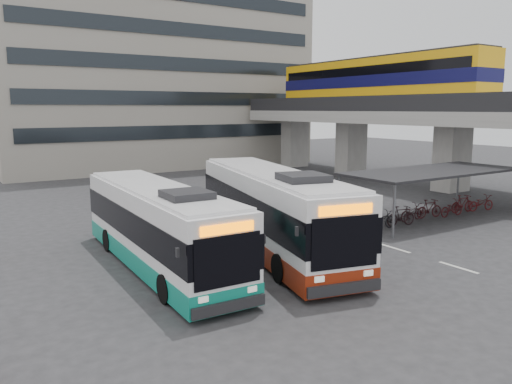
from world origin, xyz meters
TOP-DOWN VIEW (x-y plane):
  - ground at (0.00, 0.00)m, footprint 120.00×120.00m
  - viaduct at (17.00, 13.87)m, footprint 8.00×32.00m
  - bike_shelter at (8.50, 3.00)m, footprint 10.00×4.00m
  - office_block at (6.00, 36.00)m, footprint 30.00×15.00m
  - road_markings at (2.50, -3.00)m, footprint 0.15×7.60m
  - bus_main at (-1.86, 2.62)m, footprint 5.16×12.05m
  - bus_teal at (-6.55, 3.00)m, footprint 2.68×10.83m
  - pedestrian at (-6.25, 4.05)m, footprint 0.67×0.76m

SIDE VIEW (x-z plane):
  - ground at x=0.00m, z-range 0.00..0.00m
  - road_markings at x=2.50m, z-range 0.00..0.01m
  - pedestrian at x=-6.25m, z-range 0.00..1.76m
  - bike_shelter at x=8.50m, z-range 0.09..2.63m
  - bus_teal at x=-6.55m, z-range -0.11..3.06m
  - bus_main at x=-1.86m, z-range -0.12..3.36m
  - viaduct at x=17.00m, z-range 1.39..11.07m
  - office_block at x=6.00m, z-range 0.00..25.00m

